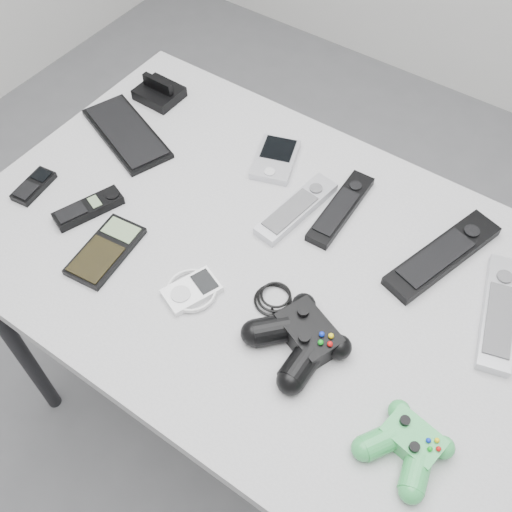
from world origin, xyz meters
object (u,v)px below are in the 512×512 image
Objects in this scene: pda_keyboard at (127,133)px; cordless_handset at (88,208)px; pda at (275,159)px; controller_green at (407,444)px; remote_silver_a at (297,208)px; mp3_player at (191,290)px; remote_black_a at (341,208)px; desk at (268,277)px; controller_black at (301,337)px; remote_silver_b at (499,312)px; calculator at (106,251)px; remote_black_b at (443,255)px; mobile_phone at (34,186)px.

pda_keyboard is 0.22m from cordless_handset.
controller_green is at bearing -57.35° from pda.
mp3_player is (-0.05, -0.27, -0.00)m from remote_silver_a.
remote_black_a and cordless_handset have the same top height.
desk is 4.57× the size of controller_black.
mp3_player is at bearing -166.02° from remote_silver_b.
calculator is at bearing -146.53° from desk.
remote_black_a is 1.55× the size of controller_green.
remote_black_b is at bearing 140.36° from remote_silver_b.
pda_keyboard is 1.18× the size of remote_black_a.
desk is at bearing 8.55° from pda_keyboard.
pda is 0.43m from controller_black.
mobile_phone is at bearing 164.43° from calculator.
remote_silver_b is 0.54m from mp3_player.
controller_green is (0.63, -0.01, 0.01)m from calculator.
remote_black_a is 0.79× the size of remote_black_b.
controller_green is at bearing -110.95° from remote_silver_b.
remote_black_b reaches higher than cordless_handset.
pda_keyboard is at bearing -168.69° from remote_silver_a.
controller_black is at bearing -6.78° from mobile_phone.
remote_black_b is at bearing 27.48° from pda_keyboard.
mp3_player reaches higher than calculator.
desk is 5.71× the size of remote_black_a.
pda is at bearing 165.41° from remote_black_a.
remote_black_b reaches higher than mobile_phone.
remote_silver_b is (0.41, 0.00, 0.00)m from remote_silver_a.
mp3_player is 0.38× the size of controller_black.
remote_black_b is 0.32m from controller_black.
pda_keyboard is at bearing 168.62° from mp3_player.
controller_green is at bearing 1.83° from pda_keyboard.
remote_silver_b is 1.51× the size of calculator.
mp3_player is 0.74× the size of controller_green.
remote_black_a is (0.07, 0.05, -0.00)m from remote_silver_a.
remote_black_b reaches higher than desk.
remote_black_a is at bearing 21.64° from mobile_phone.
pda_keyboard is 1.54× the size of calculator.
remote_black_b reaches higher than pda.
desk is at bearing 161.20° from controller_black.
controller_green is at bearing -7.82° from calculator.
mobile_phone is 0.37× the size of controller_black.
remote_black_a is 0.31m from controller_black.
calculator is at bearing -134.37° from remote_black_a.
remote_silver_a is at bearing 55.57° from cordless_handset.
remote_black_b is (0.28, 0.06, 0.00)m from remote_silver_a.
calculator is (-0.13, -0.38, -0.00)m from pda.
pda_keyboard is 0.86m from controller_green.
pda is 0.14m from remote_silver_a.
remote_silver_a is 1.28× the size of calculator.
cordless_handset is 0.50m from controller_black.
pda_keyboard is at bearing 118.73° from calculator.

